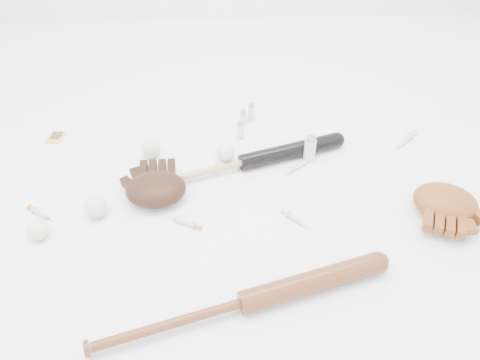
{
  "coord_description": "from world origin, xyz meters",
  "views": [
    {
      "loc": [
        -0.01,
        -1.16,
        1.08
      ],
      "look_at": [
        0.05,
        0.01,
        0.06
      ],
      "focal_mm": 35.0,
      "sensor_mm": 36.0,
      "label": 1
    }
  ],
  "objects_px": {
    "bat_dark": "(243,162)",
    "pedestal": "(226,163)",
    "glove_dark": "(156,189)",
    "bat_wood": "(243,302)"
  },
  "relations": [
    {
      "from": "bat_dark",
      "to": "pedestal",
      "type": "distance_m",
      "value": 0.06
    },
    {
      "from": "bat_dark",
      "to": "pedestal",
      "type": "xyz_separation_m",
      "value": [
        -0.06,
        0.01,
        -0.01
      ]
    },
    {
      "from": "bat_dark",
      "to": "glove_dark",
      "type": "distance_m",
      "value": 0.33
    },
    {
      "from": "glove_dark",
      "to": "pedestal",
      "type": "xyz_separation_m",
      "value": [
        0.24,
        0.15,
        -0.02
      ]
    },
    {
      "from": "bat_wood",
      "to": "glove_dark",
      "type": "relative_size",
      "value": 3.6
    },
    {
      "from": "bat_dark",
      "to": "pedestal",
      "type": "height_order",
      "value": "bat_dark"
    },
    {
      "from": "bat_wood",
      "to": "glove_dark",
      "type": "bearing_deg",
      "value": 104.63
    },
    {
      "from": "bat_wood",
      "to": "pedestal",
      "type": "xyz_separation_m",
      "value": [
        -0.03,
        0.6,
        -0.01
      ]
    },
    {
      "from": "bat_dark",
      "to": "glove_dark",
      "type": "bearing_deg",
      "value": -172.75
    },
    {
      "from": "bat_dark",
      "to": "glove_dark",
      "type": "relative_size",
      "value": 3.4
    }
  ]
}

